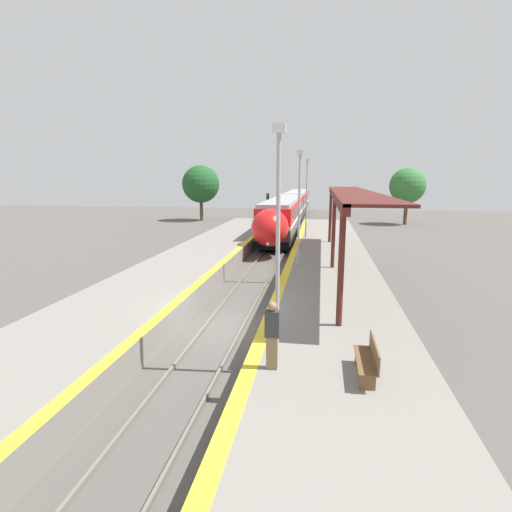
% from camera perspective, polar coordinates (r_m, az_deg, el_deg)
% --- Properties ---
extents(ground_plane, '(120.00, 120.00, 0.00)m').
position_cam_1_polar(ground_plane, '(15.59, -4.60, -10.34)').
color(ground_plane, '#56514C').
extents(rail_left, '(0.08, 90.00, 0.15)m').
position_cam_1_polar(rail_left, '(15.75, -7.18, -9.88)').
color(rail_left, slate).
rests_on(rail_left, ground_plane).
extents(rail_right, '(0.08, 90.00, 0.15)m').
position_cam_1_polar(rail_right, '(15.42, -1.96, -10.26)').
color(rail_right, slate).
rests_on(rail_right, ground_plane).
extents(train, '(2.78, 42.88, 3.72)m').
position_cam_1_polar(train, '(48.04, 5.05, 6.88)').
color(train, black).
rests_on(train, ground_plane).
extents(platform_right, '(4.89, 64.00, 0.98)m').
position_cam_1_polar(platform_right, '(15.02, 11.05, -9.38)').
color(platform_right, gray).
rests_on(platform_right, ground_plane).
extents(platform_left, '(4.76, 64.00, 0.98)m').
position_cam_1_polar(platform_left, '(16.82, -18.29, -7.49)').
color(platform_left, gray).
rests_on(platform_left, ground_plane).
extents(platform_bench, '(0.44, 1.64, 0.89)m').
position_cam_1_polar(platform_bench, '(10.22, 15.84, -13.91)').
color(platform_bench, brown).
rests_on(platform_bench, platform_right).
extents(person_waiting, '(0.36, 0.23, 1.75)m').
position_cam_1_polar(person_waiting, '(10.09, 2.33, -11.09)').
color(person_waiting, '#7F6647').
rests_on(person_waiting, platform_right).
extents(railway_signal, '(0.28, 0.28, 3.98)m').
position_cam_1_polar(railway_signal, '(44.41, 1.68, 6.99)').
color(railway_signal, '#59595E').
rests_on(railway_signal, ground_plane).
extents(lamppost_near, '(0.36, 0.20, 6.12)m').
position_cam_1_polar(lamppost_near, '(10.98, 3.17, 4.49)').
color(lamppost_near, '#9E9EA3').
rests_on(lamppost_near, platform_right).
extents(lamppost_mid, '(0.36, 0.20, 6.12)m').
position_cam_1_polar(lamppost_mid, '(21.31, 6.19, 7.69)').
color(lamppost_mid, '#9E9EA3').
rests_on(lamppost_mid, platform_right).
extents(lamppost_far, '(0.36, 0.20, 6.12)m').
position_cam_1_polar(lamppost_far, '(31.68, 7.25, 8.79)').
color(lamppost_far, '#9E9EA3').
rests_on(lamppost_far, platform_right).
extents(station_canopy, '(2.02, 20.26, 4.04)m').
position_cam_1_polar(station_canopy, '(21.26, 12.79, 8.37)').
color(station_canopy, '#511E19').
rests_on(station_canopy, platform_right).
extents(background_tree_left, '(4.89, 4.89, 7.26)m').
position_cam_1_polar(background_tree_left, '(53.88, -7.90, 10.12)').
color(background_tree_left, brown).
rests_on(background_tree_left, ground_plane).
extents(background_tree_right, '(4.27, 4.27, 6.85)m').
position_cam_1_polar(background_tree_right, '(52.19, 20.82, 9.35)').
color(background_tree_right, brown).
rests_on(background_tree_right, ground_plane).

